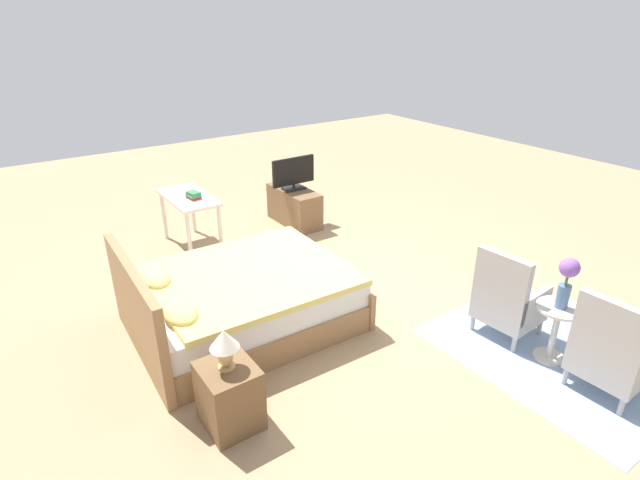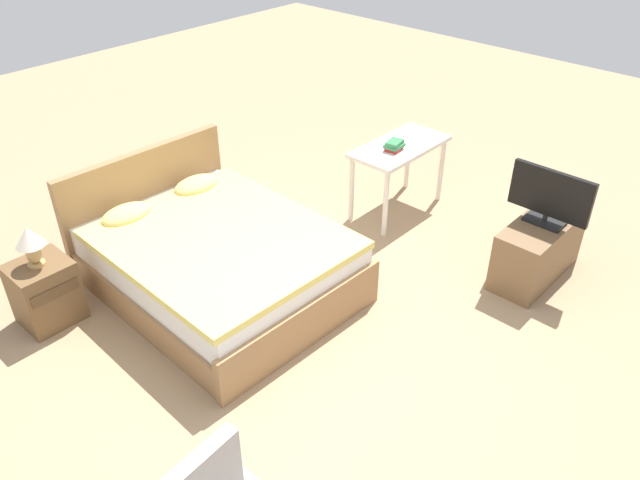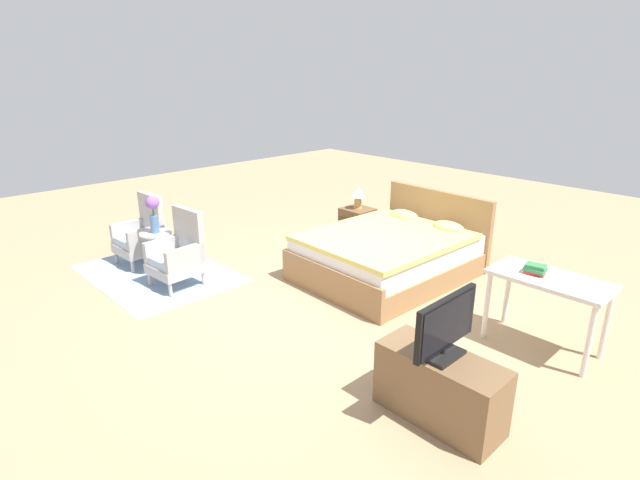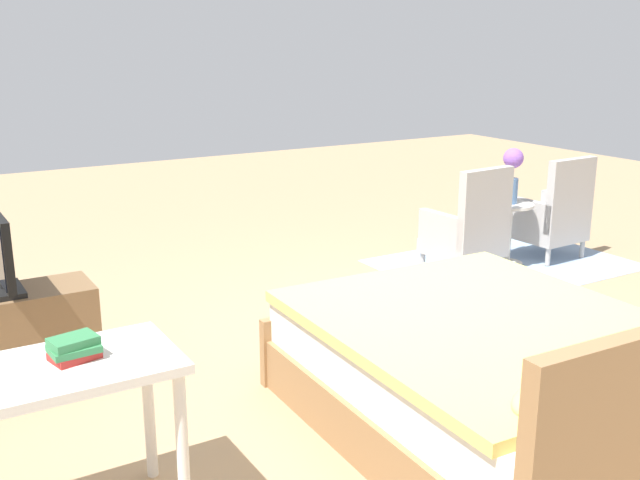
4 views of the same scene
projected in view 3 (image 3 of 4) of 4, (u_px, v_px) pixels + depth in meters
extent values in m
plane|color=#A38460|center=(324.00, 302.00, 5.69)|extent=(16.00, 16.00, 0.00)
cube|color=#8EA8C6|center=(158.00, 273.00, 6.48)|extent=(2.10, 1.50, 0.01)
cube|color=#997047|center=(388.00, 266.00, 6.35)|extent=(1.67, 2.16, 0.28)
cube|color=white|center=(389.00, 247.00, 6.27)|extent=(1.60, 2.07, 0.24)
cube|color=#EAD66B|center=(385.00, 237.00, 6.16)|extent=(1.64, 1.90, 0.06)
cube|color=#997047|center=(437.00, 225.00, 6.88)|extent=(1.64, 0.13, 0.96)
cube|color=#997047|center=(329.00, 284.00, 5.68)|extent=(1.64, 0.11, 0.40)
ellipsoid|color=#DBC670|center=(404.00, 215.00, 6.92)|extent=(0.45, 0.29, 0.14)
ellipsoid|color=#DBC670|center=(448.00, 227.00, 6.42)|extent=(0.45, 0.29, 0.14)
cylinder|color=#ADA8A3|center=(116.00, 257.00, 6.78)|extent=(0.04, 0.04, 0.16)
cylinder|color=#ADA8A3|center=(133.00, 266.00, 6.48)|extent=(0.04, 0.04, 0.16)
cylinder|color=#ADA8A3|center=(148.00, 249.00, 7.10)|extent=(0.04, 0.04, 0.16)
cylinder|color=#ADA8A3|center=(164.00, 257.00, 6.80)|extent=(0.04, 0.04, 0.16)
cube|color=#ADA8A3|center=(139.00, 247.00, 6.74)|extent=(0.56, 0.56, 0.12)
cube|color=#A3B7CC|center=(138.00, 240.00, 6.71)|extent=(0.52, 0.52, 0.10)
cube|color=#ADA8A3|center=(152.00, 217.00, 6.78)|extent=(0.54, 0.10, 0.64)
cube|color=#ADA8A3|center=(129.00, 230.00, 6.83)|extent=(0.09, 0.52, 0.26)
cube|color=#ADA8A3|center=(146.00, 238.00, 6.53)|extent=(0.09, 0.52, 0.26)
cylinder|color=#ADA8A3|center=(150.00, 279.00, 6.09)|extent=(0.04, 0.04, 0.16)
cylinder|color=#ADA8A3|center=(170.00, 289.00, 5.80)|extent=(0.04, 0.04, 0.16)
cylinder|color=#ADA8A3|center=(182.00, 268.00, 6.42)|extent=(0.04, 0.04, 0.16)
cylinder|color=#ADA8A3|center=(203.00, 278.00, 6.12)|extent=(0.04, 0.04, 0.16)
cube|color=#ADA8A3|center=(176.00, 268.00, 6.06)|extent=(0.58, 0.58, 0.12)
cube|color=#A3B7CC|center=(175.00, 259.00, 6.03)|extent=(0.53, 0.53, 0.10)
cube|color=#ADA8A3|center=(189.00, 234.00, 6.10)|extent=(0.54, 0.12, 0.64)
cube|color=#ADA8A3|center=(163.00, 249.00, 6.15)|extent=(0.11, 0.52, 0.26)
cube|color=#ADA8A3|center=(185.00, 258.00, 5.85)|extent=(0.11, 0.52, 0.26)
cylinder|color=beige|center=(160.00, 272.00, 6.49)|extent=(0.28, 0.28, 0.03)
cylinder|color=beige|center=(158.00, 253.00, 6.40)|extent=(0.06, 0.06, 0.50)
cylinder|color=beige|center=(156.00, 234.00, 6.32)|extent=(0.40, 0.40, 0.02)
cylinder|color=#4C709E|center=(155.00, 224.00, 6.28)|extent=(0.11, 0.11, 0.22)
cylinder|color=#477538|center=(153.00, 212.00, 6.22)|extent=(0.02, 0.02, 0.10)
sphere|color=#8956B7|center=(152.00, 203.00, 6.18)|extent=(0.17, 0.17, 0.17)
cube|color=brown|center=(357.00, 225.00, 7.56)|extent=(0.44, 0.40, 0.53)
cube|color=brown|center=(348.00, 221.00, 7.39)|extent=(0.37, 0.01, 0.09)
cylinder|color=tan|center=(358.00, 208.00, 7.47)|extent=(0.13, 0.13, 0.02)
ellipsoid|color=tan|center=(358.00, 202.00, 7.44)|extent=(0.11, 0.11, 0.16)
cone|color=silver|center=(358.00, 192.00, 7.39)|extent=(0.22, 0.22, 0.15)
cube|color=brown|center=(440.00, 388.00, 3.73)|extent=(0.96, 0.40, 0.54)
cube|color=black|center=(443.00, 355.00, 3.63)|extent=(0.20, 0.32, 0.03)
cylinder|color=black|center=(443.00, 350.00, 3.62)|extent=(0.04, 0.04, 0.05)
cube|color=black|center=(446.00, 322.00, 3.55)|extent=(0.05, 0.69, 0.40)
cube|color=black|center=(449.00, 324.00, 3.53)|extent=(0.01, 0.64, 0.36)
cylinder|color=silver|center=(487.00, 305.00, 4.85)|extent=(0.05, 0.05, 0.69)
cylinder|color=silver|center=(589.00, 342.00, 4.21)|extent=(0.05, 0.05, 0.69)
cylinder|color=silver|center=(507.00, 293.00, 5.12)|extent=(0.05, 0.05, 0.69)
cylinder|color=silver|center=(606.00, 325.00, 4.48)|extent=(0.05, 0.05, 0.69)
cube|color=silver|center=(550.00, 279.00, 4.55)|extent=(1.04, 0.52, 0.04)
cube|color=#AD2823|center=(535.00, 272.00, 4.61)|extent=(0.20, 0.16, 0.03)
cube|color=#337A47|center=(535.00, 269.00, 4.60)|extent=(0.19, 0.16, 0.03)
cube|color=#337A47|center=(536.00, 266.00, 4.59)|extent=(0.19, 0.15, 0.03)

